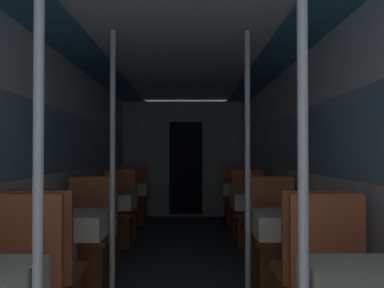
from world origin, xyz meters
name	(u,v)px	position (x,y,z in m)	size (l,w,h in m)	color
wall_left	(63,161)	(-1.26, 3.49, 1.15)	(0.05, 9.77, 2.24)	silver
wall_right	(301,161)	(1.26, 3.49, 1.15)	(0.05, 9.77, 2.24)	silver
ceiling_panel	(182,55)	(0.00, 3.49, 2.28)	(2.51, 9.77, 0.07)	white
bulkhead_far	(186,159)	(0.00, 7.32, 1.11)	(2.46, 0.09, 2.24)	#A8A8A3
support_pole_left_0	(38,183)	(-0.55, 0.74, 1.12)	(0.04, 0.04, 2.24)	silver
dining_table_left_1	(70,229)	(-0.88, 2.43, 0.63)	(0.59, 0.59, 0.76)	#4C4C51
chair_left_far_1	(87,253)	(-0.88, 3.00, 0.30)	(0.44, 0.44, 1.00)	brown
support_pole_left_1	(112,168)	(-0.55, 2.43, 1.12)	(0.04, 0.04, 2.24)	silver
dining_table_left_2	(110,204)	(-0.88, 4.12, 0.63)	(0.59, 0.59, 0.76)	#4C4C51
chair_left_near_2	(100,241)	(-0.88, 3.56, 0.30)	(0.44, 0.44, 1.00)	brown
chair_left_far_2	(118,223)	(-0.88, 4.69, 0.30)	(0.44, 0.44, 1.00)	brown
dining_table_left_3	(130,191)	(-0.88, 5.81, 0.63)	(0.59, 0.59, 0.76)	#4C4C51
chair_left_near_3	(124,217)	(-0.88, 5.25, 0.30)	(0.44, 0.44, 1.00)	brown
chair_left_far_3	(134,207)	(-0.88, 6.38, 0.30)	(0.44, 0.44, 1.00)	brown
support_pole_right_0	(303,183)	(0.55, 0.74, 1.12)	(0.04, 0.04, 2.24)	silver
dining_table_right_1	(289,229)	(0.88, 2.43, 0.63)	(0.59, 0.59, 0.76)	#4C4C51
chair_right_far_1	(276,253)	(0.88, 3.00, 0.30)	(0.44, 0.44, 1.00)	brown
support_pole_right_1	(248,168)	(0.55, 2.43, 1.12)	(0.04, 0.04, 2.24)	silver
dining_table_right_2	(257,203)	(0.88, 4.12, 0.63)	(0.59, 0.59, 0.76)	#4C4C51
chair_right_near_2	(265,241)	(0.88, 3.56, 0.30)	(0.44, 0.44, 1.00)	brown
chair_right_far_2	(250,223)	(0.88, 4.69, 0.30)	(0.44, 0.44, 1.00)	brown
dining_table_right_3	(240,191)	(0.88, 5.81, 0.63)	(0.59, 0.59, 0.76)	#4C4C51
chair_right_near_3	(245,217)	(0.88, 5.25, 0.30)	(0.44, 0.44, 1.00)	brown
chair_right_far_3	(236,207)	(0.88, 6.38, 0.30)	(0.44, 0.44, 1.00)	brown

